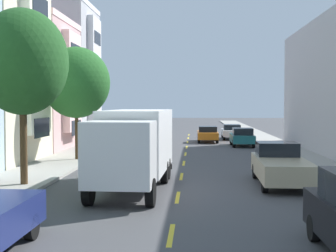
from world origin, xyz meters
The scene contains 13 objects.
ground_plane centered at (0.00, 30.00, 0.00)m, with size 160.00×160.00×0.00m, color #424244.
sidewalk_left centered at (-7.10, 28.00, 0.07)m, with size 3.20×120.00×0.14m, color #99968E.
sidewalk_right centered at (7.10, 28.00, 0.07)m, with size 3.20×120.00×0.14m, color #99968E.
lane_centerline_dashes centered at (0.00, 24.50, 0.00)m, with size 0.14×47.20×0.01m.
townhouse_fifth_dove_grey centered at (-14.24, 37.23, 6.01)m, with size 11.89×7.72×12.42m.
street_tree_second centered at (-6.40, 13.73, 5.14)m, with size 3.72×3.72×7.19m.
street_tree_third centered at (-6.40, 22.48, 4.70)m, with size 4.01×4.01×6.68m.
delivery_box_truck centered at (-1.79, 13.63, 1.84)m, with size 2.66×8.01×3.18m.
parked_suv_forest centered at (-4.28, 30.76, 0.99)m, with size 2.09×4.86×1.93m.
parked_sedan_white centered at (4.23, 41.02, 0.75)m, with size 1.84×4.52×1.43m.
parked_pickup_champagne centered at (4.28, 15.05, 0.83)m, with size 2.13×5.35×1.73m.
parked_hatchback_teal centered at (4.47, 33.16, 0.76)m, with size 1.74×4.00×1.50m.
moving_orange_sedan centered at (1.80, 37.33, 0.75)m, with size 1.80×4.50×1.43m.
Camera 1 is at (0.61, -5.26, 3.45)m, focal length 50.56 mm.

